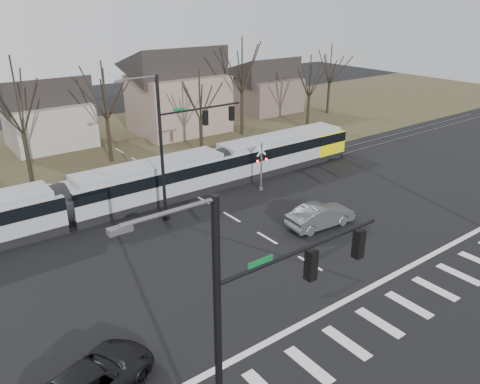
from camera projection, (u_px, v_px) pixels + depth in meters
ground at (335, 278)px, 26.48m from camera, size 140.00×140.00×0.00m
grass_verge at (112, 146)px, 50.14m from camera, size 140.00×28.00×0.01m
crosswalk at (395, 313)px, 23.52m from camera, size 27.00×2.60×0.01m
stop_line at (360, 293)px, 25.15m from camera, size 28.00×0.35×0.01m
lane_dashes at (189, 192)px, 38.31m from camera, size 0.18×30.00×0.01m
rail_pair at (190, 192)px, 38.15m from camera, size 90.00×1.52×0.06m
tram at (149, 182)px, 35.74m from camera, size 41.10×3.05×3.12m
sedan at (320, 216)px, 32.20m from camera, size 2.57×5.28×1.64m
suv at (91, 381)px, 18.37m from camera, size 5.99×7.08×1.52m
signal_pole_near_left at (262, 320)px, 14.10m from camera, size 9.28×0.44×10.20m
signal_pole_far at (182, 139)px, 32.20m from camera, size 9.28×0.44×10.20m
rail_crossing_signal at (261, 168)px, 37.98m from camera, size 1.08×0.36×4.00m
tree_row at (151, 107)px, 44.89m from camera, size 59.20×7.20×10.00m
house_b at (47, 109)px, 48.80m from camera, size 8.64×7.56×7.65m
house_c at (178, 87)px, 53.85m from camera, size 10.80×8.64×10.10m
house_d at (266, 82)px, 64.11m from camera, size 8.64×7.56×7.65m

